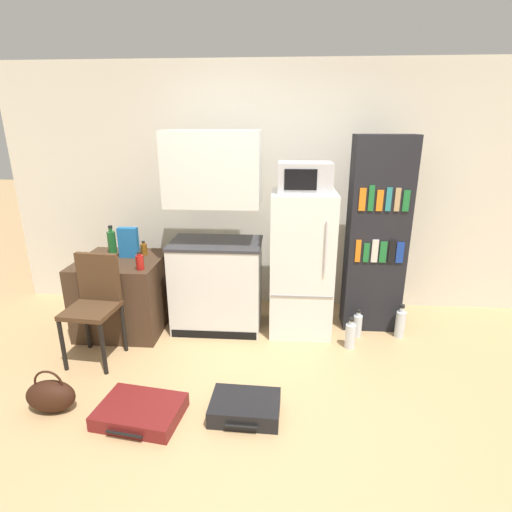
% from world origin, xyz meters
% --- Properties ---
extents(ground_plane, '(24.00, 24.00, 0.00)m').
position_xyz_m(ground_plane, '(0.00, 0.00, 0.00)').
color(ground_plane, tan).
extents(wall_back, '(6.40, 0.10, 2.62)m').
position_xyz_m(wall_back, '(0.20, 2.00, 1.31)').
color(wall_back, silver).
rests_on(wall_back, ground_plane).
extents(side_table, '(0.80, 0.77, 0.74)m').
position_xyz_m(side_table, '(-1.55, 1.21, 0.37)').
color(side_table, '#422D1E').
rests_on(side_table, ground_plane).
extents(kitchen_hutch, '(0.89, 0.57, 1.95)m').
position_xyz_m(kitchen_hutch, '(-0.61, 1.32, 0.90)').
color(kitchen_hutch, silver).
rests_on(kitchen_hutch, ground_plane).
extents(refrigerator, '(0.60, 0.59, 1.40)m').
position_xyz_m(refrigerator, '(0.23, 1.32, 0.70)').
color(refrigerator, white).
rests_on(refrigerator, ground_plane).
extents(microwave, '(0.49, 0.37, 0.26)m').
position_xyz_m(microwave, '(0.23, 1.32, 1.54)').
color(microwave, '#B7B7BC').
rests_on(microwave, refrigerator).
extents(bookshelf, '(0.56, 0.32, 1.91)m').
position_xyz_m(bookshelf, '(0.95, 1.45, 0.96)').
color(bookshelf, black).
rests_on(bookshelf, ground_plane).
extents(bottle_green_tall, '(0.08, 0.08, 0.29)m').
position_xyz_m(bottle_green_tall, '(-1.70, 1.41, 0.86)').
color(bottle_green_tall, '#1E6028').
rests_on(bottle_green_tall, side_table).
extents(bottle_ketchup_red, '(0.07, 0.07, 0.17)m').
position_xyz_m(bottle_ketchup_red, '(-1.25, 0.95, 0.81)').
color(bottle_ketchup_red, '#AD1914').
rests_on(bottle_ketchup_red, side_table).
extents(bottle_clear_short, '(0.07, 0.07, 0.14)m').
position_xyz_m(bottle_clear_short, '(-1.57, 0.91, 0.80)').
color(bottle_clear_short, silver).
rests_on(bottle_clear_short, side_table).
extents(bottle_amber_beer, '(0.06, 0.06, 0.14)m').
position_xyz_m(bottle_amber_beer, '(-1.36, 1.38, 0.80)').
color(bottle_amber_beer, brown).
rests_on(bottle_amber_beer, side_table).
extents(cereal_box, '(0.19, 0.07, 0.30)m').
position_xyz_m(cereal_box, '(-1.47, 1.29, 0.89)').
color(cereal_box, '#1E66A8').
rests_on(cereal_box, side_table).
extents(chair, '(0.43, 0.44, 0.94)m').
position_xyz_m(chair, '(-1.57, 0.69, 0.56)').
color(chair, black).
rests_on(chair, ground_plane).
extents(suitcase_large_flat, '(0.51, 0.39, 0.13)m').
position_xyz_m(suitcase_large_flat, '(-0.20, -0.01, 0.06)').
color(suitcase_large_flat, black).
rests_on(suitcase_large_flat, ground_plane).
extents(suitcase_small_flat, '(0.63, 0.49, 0.11)m').
position_xyz_m(suitcase_small_flat, '(-0.94, -0.09, 0.05)').
color(suitcase_small_flat, maroon).
rests_on(suitcase_small_flat, ground_plane).
extents(handbag, '(0.36, 0.20, 0.33)m').
position_xyz_m(handbag, '(-1.61, -0.06, 0.12)').
color(handbag, '#33190F').
rests_on(handbag, ground_plane).
extents(water_bottle_front, '(0.09, 0.09, 0.30)m').
position_xyz_m(water_bottle_front, '(0.69, 0.97, 0.13)').
color(water_bottle_front, silver).
rests_on(water_bottle_front, ground_plane).
extents(water_bottle_middle, '(0.09, 0.09, 0.34)m').
position_xyz_m(water_bottle_middle, '(1.20, 1.21, 0.14)').
color(water_bottle_middle, silver).
rests_on(water_bottle_middle, ground_plane).
extents(water_bottle_back, '(0.09, 0.09, 0.28)m').
position_xyz_m(water_bottle_back, '(0.79, 1.20, 0.12)').
color(water_bottle_back, silver).
rests_on(water_bottle_back, ground_plane).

